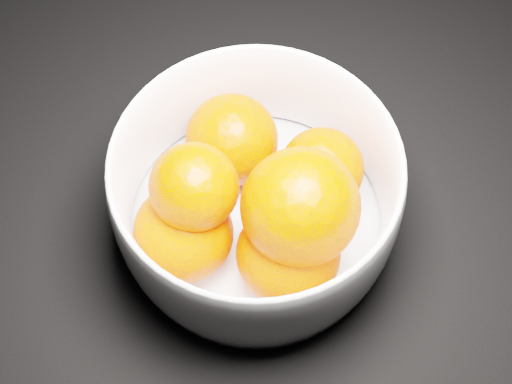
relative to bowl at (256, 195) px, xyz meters
The scene contains 2 objects.
bowl is the anchor object (origin of this frame).
orange_pile 0.01m from the bowl, 55.71° to the right, with size 0.16×0.17×0.12m.
Camera 1 is at (0.22, -0.01, 0.52)m, focal length 50.00 mm.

